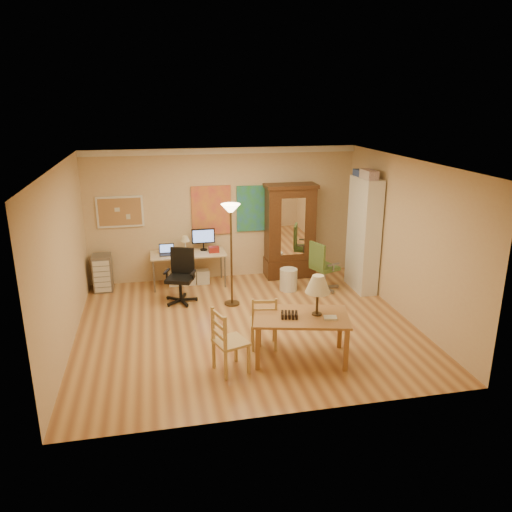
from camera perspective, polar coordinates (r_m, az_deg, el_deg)
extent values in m
plane|color=#985D35|center=(8.41, -1.11, -7.96)|extent=(5.50, 5.50, 0.00)
cube|color=white|center=(10.07, -3.86, 11.91)|extent=(5.50, 0.08, 0.12)
cube|color=tan|center=(10.18, -15.27, 4.89)|extent=(0.90, 0.04, 0.62)
cube|color=gold|center=(10.23, -5.12, 5.22)|extent=(0.80, 0.04, 1.00)
cube|color=teal|center=(10.37, -0.16, 5.46)|extent=(0.75, 0.04, 0.95)
cube|color=#935F30|center=(7.18, 5.18, -6.92)|extent=(1.50, 1.10, 0.04)
cube|color=#935F30|center=(7.01, 0.19, -10.54)|extent=(0.08, 0.08, 0.64)
cube|color=#935F30|center=(7.09, 10.27, -10.53)|extent=(0.08, 0.08, 0.64)
cube|color=#935F30|center=(7.62, 0.35, -8.13)|extent=(0.08, 0.08, 0.64)
cube|color=#935F30|center=(7.69, 9.56, -8.15)|extent=(0.08, 0.08, 0.64)
cylinder|color=black|center=(7.23, 6.96, -6.58)|extent=(0.14, 0.14, 0.02)
cylinder|color=black|center=(7.16, 7.01, -5.34)|extent=(0.04, 0.04, 0.36)
cone|color=beige|center=(7.06, 7.09, -3.19)|extent=(0.36, 0.36, 0.25)
cube|color=beige|center=(7.12, 8.50, -6.99)|extent=(0.21, 0.17, 0.03)
cube|color=black|center=(7.09, 3.84, -6.73)|extent=(0.29, 0.25, 0.07)
cube|color=#A98A4D|center=(7.59, 0.88, -7.57)|extent=(0.44, 0.43, 0.04)
cube|color=#A98A4D|center=(7.83, 2.04, -8.43)|extent=(0.04, 0.04, 0.38)
cube|color=#A98A4D|center=(7.81, -0.46, -8.49)|extent=(0.04, 0.04, 0.38)
cube|color=#A98A4D|center=(7.55, 2.26, -9.49)|extent=(0.04, 0.04, 0.38)
cube|color=#A98A4D|center=(7.53, -0.35, -9.56)|extent=(0.04, 0.04, 0.38)
cube|color=#A98A4D|center=(7.36, 2.30, -6.50)|extent=(0.04, 0.04, 0.45)
cube|color=#A98A4D|center=(7.34, -0.35, -6.56)|extent=(0.04, 0.04, 0.45)
cube|color=#A98A4D|center=(7.33, 0.98, -6.21)|extent=(0.34, 0.08, 0.04)
cube|color=#A98A4D|center=(6.94, -2.91, -9.78)|extent=(0.53, 0.54, 0.04)
cube|color=#A98A4D|center=(6.98, -0.85, -11.73)|extent=(0.05, 0.05, 0.42)
cube|color=#A98A4D|center=(7.26, -2.32, -10.49)|extent=(0.05, 0.05, 0.42)
cube|color=#A98A4D|center=(6.83, -3.48, -12.44)|extent=(0.05, 0.05, 0.42)
cube|color=#A98A4D|center=(7.12, -4.86, -11.13)|extent=(0.05, 0.05, 0.42)
cube|color=#A98A4D|center=(6.61, -3.55, -8.88)|extent=(0.05, 0.05, 0.49)
cube|color=#A98A4D|center=(6.91, -4.96, -7.69)|extent=(0.05, 0.05, 0.49)
cube|color=#A98A4D|center=(6.74, -4.28, -7.90)|extent=(0.15, 0.36, 0.05)
cylinder|color=#45311B|center=(9.25, -2.75, -5.42)|extent=(0.28, 0.28, 0.03)
cylinder|color=#45311B|center=(8.94, -2.83, -0.17)|extent=(0.04, 0.04, 1.77)
cone|color=#FFE0A5|center=(8.71, -2.92, 5.49)|extent=(0.34, 0.34, 0.14)
cube|color=#CCB095|center=(10.05, -7.75, 0.26)|extent=(1.49, 0.65, 0.03)
cylinder|color=slate|center=(9.87, -11.59, -2.33)|extent=(0.03, 0.03, 0.65)
cylinder|color=slate|center=(9.96, -3.55, -1.82)|extent=(0.03, 0.03, 0.65)
cylinder|color=slate|center=(10.40, -11.62, -1.31)|extent=(0.03, 0.03, 0.65)
cylinder|color=slate|center=(10.48, -4.00, -0.83)|extent=(0.03, 0.03, 0.65)
cube|color=black|center=(9.98, -10.13, 0.16)|extent=(0.30, 0.20, 0.01)
cube|color=black|center=(10.09, -10.19, 0.94)|extent=(0.30, 0.05, 0.19)
cube|color=black|center=(10.12, -6.05, 2.29)|extent=(0.46, 0.04, 0.30)
cone|color=beige|center=(10.05, -8.13, 1.99)|extent=(0.19, 0.19, 0.11)
cube|color=beige|center=(9.90, -8.50, 0.07)|extent=(0.23, 0.30, 0.01)
cube|color=maroon|center=(10.03, -4.84, 0.75)|extent=(0.20, 0.15, 0.11)
cube|color=white|center=(10.24, -9.21, -2.56)|extent=(0.26, 0.22, 0.28)
cube|color=white|center=(10.26, -7.65, -2.46)|extent=(0.26, 0.22, 0.28)
cube|color=silver|center=(10.28, -6.11, -2.36)|extent=(0.26, 0.22, 0.28)
cylinder|color=black|center=(9.34, -8.62, -3.88)|extent=(0.06, 0.06, 0.38)
cube|color=black|center=(9.26, -8.68, -2.60)|extent=(0.59, 0.57, 0.07)
cube|color=black|center=(9.36, -8.40, -0.50)|extent=(0.43, 0.20, 0.50)
cube|color=black|center=(9.29, -10.20, -1.74)|extent=(0.13, 0.28, 0.03)
cube|color=black|center=(9.15, -7.22, -1.90)|extent=(0.13, 0.28, 0.03)
cylinder|color=slate|center=(9.95, 7.81, -2.50)|extent=(0.06, 0.06, 0.38)
cube|color=#3E612B|center=(9.88, 7.86, -1.32)|extent=(0.57, 0.58, 0.07)
cube|color=#3E612B|center=(9.66, 7.00, 0.05)|extent=(0.20, 0.42, 0.49)
cube|color=slate|center=(9.67, 8.84, -0.97)|extent=(0.28, 0.14, 0.03)
cube|color=slate|center=(10.02, 6.98, -0.22)|extent=(0.28, 0.14, 0.03)
cube|color=slate|center=(10.24, -17.11, -1.84)|extent=(0.36, 0.41, 0.72)
cube|color=silver|center=(10.04, -17.21, -2.24)|extent=(0.31, 0.02, 0.61)
cube|color=black|center=(10.43, 3.90, 2.68)|extent=(1.00, 0.45, 1.90)
cube|color=black|center=(10.65, 3.81, -1.24)|extent=(1.03, 0.49, 0.38)
cube|color=white|center=(10.17, 4.26, 3.34)|extent=(0.50, 0.01, 1.18)
cube|color=black|center=(10.22, 4.01, 7.99)|extent=(1.07, 0.51, 0.07)
cube|color=white|center=(9.88, 12.19, 2.39)|extent=(0.33, 0.89, 2.21)
cube|color=#993333|center=(9.88, 12.12, -1.09)|extent=(0.20, 0.44, 0.27)
cube|color=#334C99|center=(9.90, 11.71, 6.79)|extent=(0.20, 0.31, 0.22)
cylinder|color=silver|center=(9.86, 3.73, -2.69)|extent=(0.35, 0.35, 0.44)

